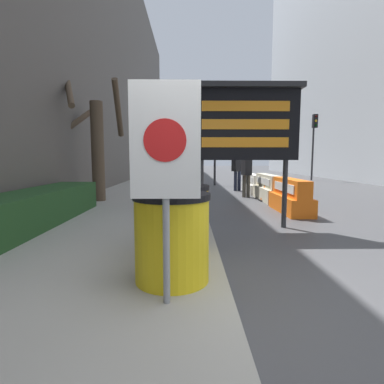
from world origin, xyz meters
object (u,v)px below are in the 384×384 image
Objects in this scene: traffic_light_near_curb at (215,125)px; pedestrian_worker at (238,167)px; barrel_drum_middle at (180,219)px; warning_sign at (165,156)px; traffic_light_far_side at (314,133)px; pedestrian_passerby at (246,170)px; barrel_drum_foreground at (172,237)px; message_board at (244,124)px; jersey_barrier_cream at (268,189)px; traffic_cone_near at (265,191)px; jersey_barrier_white at (253,185)px; jersey_barrier_orange_far at (291,197)px.

pedestrian_worker is (0.75, -2.75, -2.09)m from traffic_light_near_curb.
pedestrian_worker reaches higher than barrel_drum_middle.
traffic_light_near_curb reaches higher than warning_sign.
pedestrian_passerby is (-5.98, -8.59, -2.06)m from traffic_light_far_side.
barrel_drum_foreground is 0.48× the size of warning_sign.
message_board is 7.23m from pedestrian_worker.
jersey_barrier_cream reaches higher than traffic_cone_near.
traffic_light_near_curb is at bearing 110.69° from jersey_barrier_white.
warning_sign is 0.44× the size of traffic_light_far_side.
traffic_light_near_curb is at bearing 70.31° from pedestrian_worker.
message_board is 0.68× the size of traffic_light_far_side.
traffic_cone_near is at bearing 68.37° from barrel_drum_foreground.
traffic_light_far_side is at bearing -43.87° from pedestrian_passerby.
barrel_drum_middle is 17.76m from traffic_light_far_side.
pedestrian_worker is (-0.43, 3.20, 0.71)m from traffic_cone_near.
jersey_barrier_cream is (0.00, 2.31, -0.00)m from jersey_barrier_orange_far.
jersey_barrier_white is at bearing 73.11° from barrel_drum_foreground.
jersey_barrier_cream is at bearing 65.60° from barrel_drum_middle.
barrel_drum_middle reaches higher than jersey_barrier_orange_far.
pedestrian_passerby reaches higher than barrel_drum_middle.
message_board is 4.07× the size of traffic_cone_near.
traffic_cone_near is at bearing 65.84° from barrel_drum_middle.
pedestrian_passerby is at bearing -81.76° from traffic_light_near_curb.
pedestrian_worker is (1.04, 7.08, -1.04)m from message_board.
message_board is 15.20m from traffic_light_far_side.
warning_sign is at bearing -96.75° from traffic_light_near_curb.
traffic_cone_near is at bearing 93.36° from jersey_barrier_orange_far.
jersey_barrier_orange_far is 0.97× the size of jersey_barrier_white.
message_board is at bearing 67.06° from barrel_drum_foreground.
traffic_cone_near is (1.46, 3.89, -1.74)m from message_board.
traffic_cone_near is (2.73, 6.89, -0.26)m from barrel_drum_foreground.
barrel_drum_middle reaches higher than traffic_cone_near.
jersey_barrier_white is at bearing 90.00° from jersey_barrier_cream.
warning_sign reaches higher than barrel_drum_foreground.
pedestrian_worker is at bearing 77.62° from warning_sign.
barrel_drum_middle is at bearing -114.16° from traffic_cone_near.
warning_sign is 0.66× the size of message_board.
traffic_light_near_curb is 3.53m from pedestrian_worker.
traffic_light_far_side reaches higher than pedestrian_worker.
traffic_light_far_side is (8.21, 15.56, 2.45)m from barrel_drum_middle.
barrel_drum_foreground is 1.00× the size of barrel_drum_middle.
traffic_light_far_side reaches higher than jersey_barrier_cream.
traffic_light_near_curb is (-1.30, 8.05, 2.75)m from jersey_barrier_orange_far.
jersey_barrier_orange_far reaches higher than jersey_barrier_white.
barrel_drum_foreground is 3.58m from message_board.
warning_sign is 10.38m from jersey_barrier_white.
pedestrian_worker reaches higher than barrel_drum_foreground.
traffic_cone_near is at bearing 69.60° from warning_sign.
traffic_light_far_side is at bearing 28.51° from traffic_light_near_curb.
message_board is at bearing -103.90° from jersey_barrier_white.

